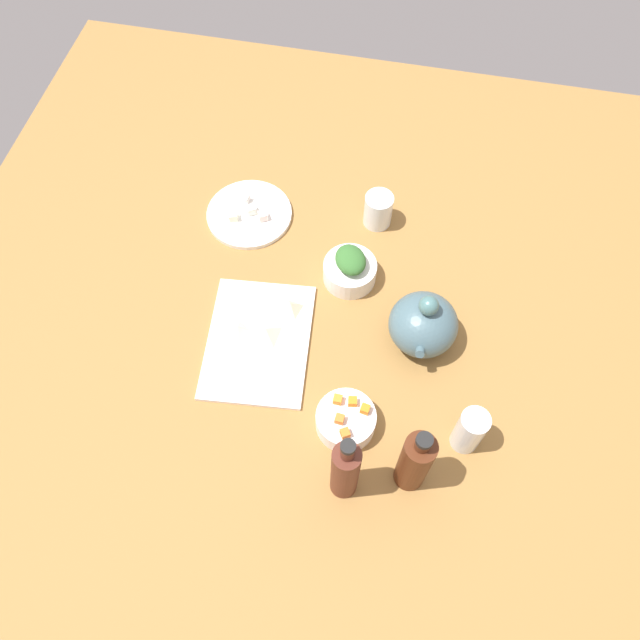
% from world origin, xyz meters
% --- Properties ---
extents(tabletop, '(1.90, 1.90, 0.03)m').
position_xyz_m(tabletop, '(0.00, 0.00, 0.01)').
color(tabletop, olive).
rests_on(tabletop, ground).
extents(cutting_board, '(0.33, 0.26, 0.01)m').
position_xyz_m(cutting_board, '(0.06, -0.13, 0.03)').
color(cutting_board, white).
rests_on(cutting_board, tabletop).
extents(plate_tofu, '(0.22, 0.22, 0.01)m').
position_xyz_m(plate_tofu, '(-0.29, -0.25, 0.04)').
color(plate_tofu, white).
rests_on(plate_tofu, tabletop).
extents(bowl_greens, '(0.13, 0.13, 0.06)m').
position_xyz_m(bowl_greens, '(-0.16, 0.04, 0.06)').
color(bowl_greens, white).
rests_on(bowl_greens, tabletop).
extents(bowl_carrots, '(0.13, 0.13, 0.05)m').
position_xyz_m(bowl_carrots, '(0.21, 0.10, 0.06)').
color(bowl_carrots, white).
rests_on(bowl_carrots, tabletop).
extents(teapot, '(0.17, 0.15, 0.17)m').
position_xyz_m(teapot, '(-0.03, 0.23, 0.10)').
color(teapot, '#47646D').
rests_on(teapot, tabletop).
extents(bottle_0, '(0.06, 0.06, 0.24)m').
position_xyz_m(bottle_0, '(0.30, 0.25, 0.13)').
color(bottle_0, '#4F2411').
rests_on(bottle_0, tabletop).
extents(bottle_1, '(0.06, 0.06, 0.26)m').
position_xyz_m(bottle_1, '(0.34, 0.12, 0.14)').
color(bottle_1, '#55261A').
rests_on(bottle_1, tabletop).
extents(drinking_glass_0, '(0.07, 0.07, 0.09)m').
position_xyz_m(drinking_glass_0, '(-0.34, 0.08, 0.08)').
color(drinking_glass_0, white).
rests_on(drinking_glass_0, tabletop).
extents(drinking_glass_1, '(0.06, 0.06, 0.13)m').
position_xyz_m(drinking_glass_1, '(0.20, 0.35, 0.09)').
color(drinking_glass_1, white).
rests_on(drinking_glass_1, tabletop).
extents(carrot_cube_0, '(0.02, 0.02, 0.02)m').
position_xyz_m(carrot_cube_0, '(0.19, 0.14, 0.09)').
color(carrot_cube_0, orange).
rests_on(carrot_cube_0, bowl_carrots).
extents(carrot_cube_1, '(0.02, 0.02, 0.02)m').
position_xyz_m(carrot_cube_1, '(0.23, 0.09, 0.09)').
color(carrot_cube_1, orange).
rests_on(carrot_cube_1, bowl_carrots).
extents(carrot_cube_2, '(0.02, 0.02, 0.02)m').
position_xyz_m(carrot_cube_2, '(0.18, 0.08, 0.09)').
color(carrot_cube_2, orange).
rests_on(carrot_cube_2, bowl_carrots).
extents(carrot_cube_3, '(0.02, 0.02, 0.02)m').
position_xyz_m(carrot_cube_3, '(0.25, 0.10, 0.09)').
color(carrot_cube_3, orange).
rests_on(carrot_cube_3, bowl_carrots).
extents(carrot_cube_4, '(0.02, 0.02, 0.02)m').
position_xyz_m(carrot_cube_4, '(0.18, 0.11, 0.09)').
color(carrot_cube_4, orange).
rests_on(carrot_cube_4, bowl_carrots).
extents(chopped_greens_mound, '(0.11, 0.10, 0.04)m').
position_xyz_m(chopped_greens_mound, '(-0.16, 0.04, 0.11)').
color(chopped_greens_mound, '#34682D').
rests_on(chopped_greens_mound, bowl_greens).
extents(tofu_cube_0, '(0.03, 0.03, 0.02)m').
position_xyz_m(tofu_cube_0, '(-0.29, -0.24, 0.05)').
color(tofu_cube_0, white).
rests_on(tofu_cube_0, plate_tofu).
extents(tofu_cube_1, '(0.02, 0.02, 0.02)m').
position_xyz_m(tofu_cube_1, '(-0.33, -0.26, 0.05)').
color(tofu_cube_1, white).
rests_on(tofu_cube_1, plate_tofu).
extents(tofu_cube_2, '(0.03, 0.03, 0.02)m').
position_xyz_m(tofu_cube_2, '(-0.26, -0.28, 0.05)').
color(tofu_cube_2, white).
rests_on(tofu_cube_2, plate_tofu).
extents(tofu_cube_3, '(0.03, 0.03, 0.02)m').
position_xyz_m(tofu_cube_3, '(-0.28, -0.21, 0.05)').
color(tofu_cube_3, '#FBDFD2').
rests_on(tofu_cube_3, plate_tofu).
extents(dumpling_0, '(0.08, 0.08, 0.03)m').
position_xyz_m(dumpling_0, '(0.04, -0.12, 0.05)').
color(dumpling_0, beige).
rests_on(dumpling_0, cutting_board).
extents(dumpling_1, '(0.05, 0.05, 0.02)m').
position_xyz_m(dumpling_1, '(0.05, -0.18, 0.05)').
color(dumpling_1, beige).
rests_on(dumpling_1, cutting_board).
extents(dumpling_2, '(0.06, 0.06, 0.03)m').
position_xyz_m(dumpling_2, '(-0.04, -0.08, 0.05)').
color(dumpling_2, beige).
rests_on(dumpling_2, cutting_board).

